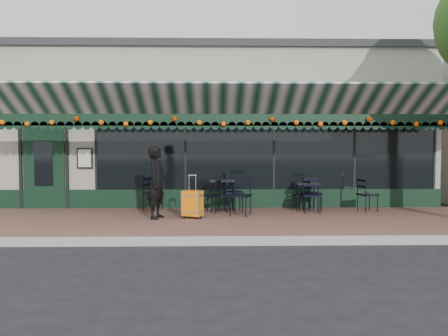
{
  "coord_description": "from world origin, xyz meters",
  "views": [
    {
      "loc": [
        -0.25,
        -8.84,
        1.9
      ],
      "look_at": [
        -0.01,
        1.6,
        1.36
      ],
      "focal_mm": 38.0,
      "sensor_mm": 36.0,
      "label": 1
    }
  ],
  "objects_px": {
    "chair_a_right": "(312,194)",
    "chair_b_front": "(240,196)",
    "chair_a_left": "(301,196)",
    "chair_b_right": "(233,193)",
    "chair_b_left": "(211,196)",
    "chair_solo": "(153,194)",
    "suitcase": "(192,204)",
    "chair_a_front": "(312,195)",
    "cafe_table_a": "(307,185)",
    "woman": "(157,182)",
    "cafe_table_b": "(222,183)",
    "chair_a_extra": "(368,195)"
  },
  "relations": [
    {
      "from": "woman",
      "to": "chair_b_right",
      "type": "bearing_deg",
      "value": -45.22
    },
    {
      "from": "cafe_table_b",
      "to": "chair_b_front",
      "type": "height_order",
      "value": "chair_b_front"
    },
    {
      "from": "chair_b_left",
      "to": "chair_solo",
      "type": "height_order",
      "value": "chair_solo"
    },
    {
      "from": "chair_a_right",
      "to": "chair_b_left",
      "type": "distance_m",
      "value": 2.67
    },
    {
      "from": "chair_b_left",
      "to": "chair_solo",
      "type": "bearing_deg",
      "value": -88.18
    },
    {
      "from": "chair_b_right",
      "to": "chair_a_extra",
      "type": "bearing_deg",
      "value": -97.11
    },
    {
      "from": "woman",
      "to": "chair_a_left",
      "type": "distance_m",
      "value": 3.83
    },
    {
      "from": "cafe_table_b",
      "to": "chair_solo",
      "type": "distance_m",
      "value": 1.84
    },
    {
      "from": "woman",
      "to": "chair_b_right",
      "type": "relative_size",
      "value": 1.75
    },
    {
      "from": "suitcase",
      "to": "chair_b_right",
      "type": "height_order",
      "value": "suitcase"
    },
    {
      "from": "chair_a_extra",
      "to": "cafe_table_a",
      "type": "bearing_deg",
      "value": 59.15
    },
    {
      "from": "chair_a_right",
      "to": "cafe_table_a",
      "type": "bearing_deg",
      "value": 38.68
    },
    {
      "from": "chair_a_extra",
      "to": "chair_b_front",
      "type": "relative_size",
      "value": 0.89
    },
    {
      "from": "cafe_table_b",
      "to": "chair_b_front",
      "type": "xyz_separation_m",
      "value": [
        0.42,
        -0.95,
        -0.24
      ]
    },
    {
      "from": "suitcase",
      "to": "chair_solo",
      "type": "xyz_separation_m",
      "value": [
        -1.09,
        1.37,
        0.09
      ]
    },
    {
      "from": "chair_b_right",
      "to": "cafe_table_b",
      "type": "bearing_deg",
      "value": 40.9
    },
    {
      "from": "chair_a_extra",
      "to": "chair_solo",
      "type": "bearing_deg",
      "value": 69.53
    },
    {
      "from": "woman",
      "to": "chair_a_extra",
      "type": "relative_size",
      "value": 1.98
    },
    {
      "from": "suitcase",
      "to": "chair_a_left",
      "type": "distance_m",
      "value": 3.04
    },
    {
      "from": "chair_a_extra",
      "to": "chair_b_right",
      "type": "distance_m",
      "value": 3.44
    },
    {
      "from": "chair_b_right",
      "to": "chair_a_left",
      "type": "bearing_deg",
      "value": -89.97
    },
    {
      "from": "suitcase",
      "to": "chair_b_right",
      "type": "distance_m",
      "value": 1.47
    },
    {
      "from": "cafe_table_a",
      "to": "chair_a_extra",
      "type": "relative_size",
      "value": 0.84
    },
    {
      "from": "suitcase",
      "to": "chair_a_extra",
      "type": "bearing_deg",
      "value": 34.83
    },
    {
      "from": "suitcase",
      "to": "chair_b_front",
      "type": "relative_size",
      "value": 1.05
    },
    {
      "from": "cafe_table_a",
      "to": "chair_a_left",
      "type": "relative_size",
      "value": 0.94
    },
    {
      "from": "cafe_table_b",
      "to": "cafe_table_a",
      "type": "bearing_deg",
      "value": 1.22
    },
    {
      "from": "chair_a_front",
      "to": "chair_b_left",
      "type": "distance_m",
      "value": 2.52
    },
    {
      "from": "chair_a_left",
      "to": "suitcase",
      "type": "bearing_deg",
      "value": -74.94
    },
    {
      "from": "suitcase",
      "to": "chair_b_left",
      "type": "height_order",
      "value": "suitcase"
    },
    {
      "from": "chair_b_front",
      "to": "chair_a_front",
      "type": "bearing_deg",
      "value": 30.93
    },
    {
      "from": "suitcase",
      "to": "chair_b_left",
      "type": "distance_m",
      "value": 0.98
    },
    {
      "from": "woman",
      "to": "chair_b_front",
      "type": "height_order",
      "value": "woman"
    },
    {
      "from": "cafe_table_a",
      "to": "chair_a_right",
      "type": "bearing_deg",
      "value": -28.5
    },
    {
      "from": "woman",
      "to": "suitcase",
      "type": "height_order",
      "value": "woman"
    },
    {
      "from": "chair_a_left",
      "to": "chair_b_right",
      "type": "xyz_separation_m",
      "value": [
        -1.76,
        -0.19,
        0.1
      ]
    },
    {
      "from": "chair_a_extra",
      "to": "suitcase",
      "type": "bearing_deg",
      "value": 86.01
    },
    {
      "from": "cafe_table_a",
      "to": "chair_solo",
      "type": "relative_size",
      "value": 0.83
    },
    {
      "from": "chair_a_front",
      "to": "chair_b_front",
      "type": "xyz_separation_m",
      "value": [
        -1.81,
        -0.36,
        0.03
      ]
    },
    {
      "from": "suitcase",
      "to": "chair_a_extra",
      "type": "distance_m",
      "value": 4.56
    },
    {
      "from": "chair_a_right",
      "to": "chair_b_front",
      "type": "distance_m",
      "value": 2.15
    },
    {
      "from": "chair_b_right",
      "to": "chair_b_front",
      "type": "distance_m",
      "value": 0.7
    },
    {
      "from": "cafe_table_a",
      "to": "chair_a_left",
      "type": "distance_m",
      "value": 0.35
    },
    {
      "from": "chair_b_right",
      "to": "suitcase",
      "type": "bearing_deg",
      "value": 130.68
    },
    {
      "from": "chair_b_front",
      "to": "woman",
      "type": "bearing_deg",
      "value": -149.21
    },
    {
      "from": "cafe_table_a",
      "to": "chair_a_front",
      "type": "xyz_separation_m",
      "value": [
        -0.01,
        -0.64,
        -0.2
      ]
    },
    {
      "from": "chair_b_left",
      "to": "chair_b_front",
      "type": "height_order",
      "value": "chair_b_front"
    },
    {
      "from": "chair_b_left",
      "to": "woman",
      "type": "bearing_deg",
      "value": -35.51
    },
    {
      "from": "cafe_table_a",
      "to": "chair_a_right",
      "type": "relative_size",
      "value": 0.83
    },
    {
      "from": "cafe_table_a",
      "to": "chair_b_front",
      "type": "relative_size",
      "value": 0.75
    }
  ]
}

